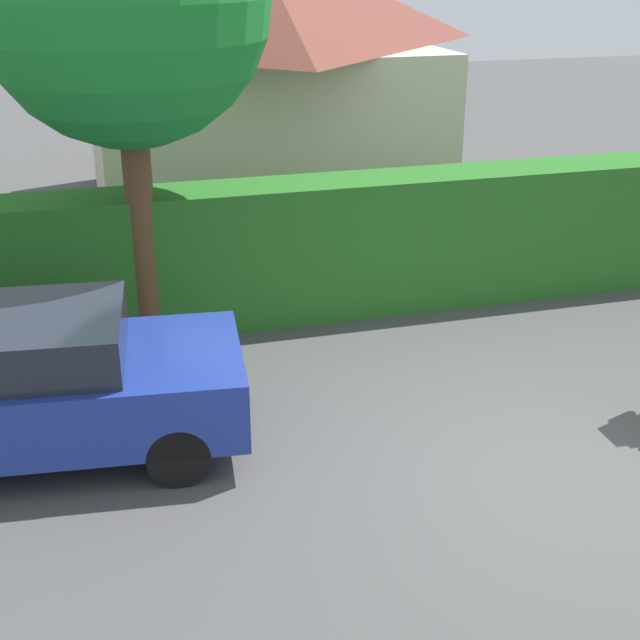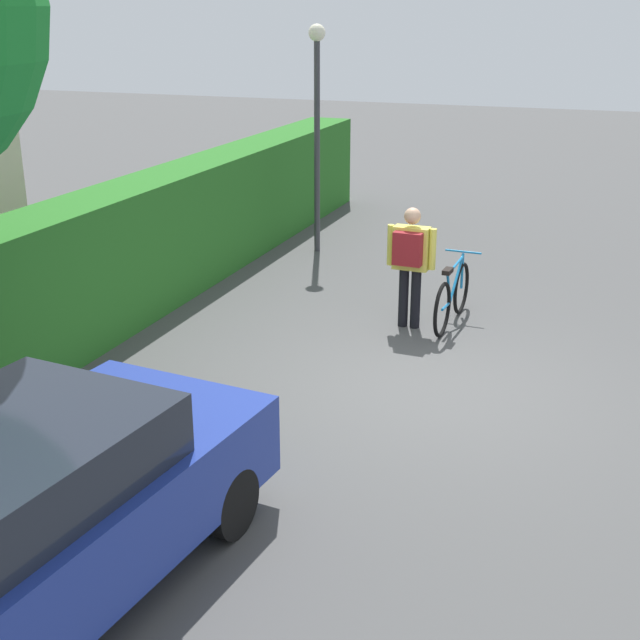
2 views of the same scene
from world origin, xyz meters
TOP-DOWN VIEW (x-y plane):
  - ground_plane at (0.00, 0.00)m, footprint 60.00×60.00m
  - hedge_row at (0.00, 4.39)m, footprint 18.35×0.90m
  - house_distant at (-0.72, 9.82)m, footprint 5.98×6.13m
  - parked_car_near at (-4.65, 1.72)m, footprint 4.23×2.19m
  - tree_kerbside at (-3.28, 4.05)m, footprint 3.20×3.20m

SIDE VIEW (x-z plane):
  - ground_plane at x=0.00m, z-range 0.00..0.00m
  - parked_car_near at x=-4.65m, z-range 0.03..1.46m
  - hedge_row at x=0.00m, z-range 0.00..1.78m
  - house_distant at x=-0.72m, z-range 0.06..4.85m
  - tree_kerbside at x=-3.28m, z-range 1.18..6.79m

